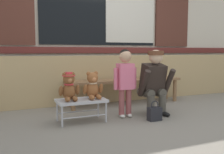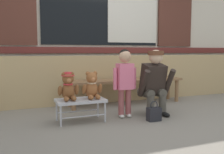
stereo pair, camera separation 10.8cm
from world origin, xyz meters
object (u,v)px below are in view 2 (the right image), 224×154
child_standing (125,75)px  handbag_on_ground (154,114)px  teddy_bear_plain (92,86)px  wooden_bench_long (126,83)px  adult_crouching (154,82)px  small_display_bench (81,102)px  teddy_bear_with_hat (68,87)px

child_standing → handbag_on_ground: size_ratio=3.52×
teddy_bear_plain → handbag_on_ground: 0.91m
wooden_bench_long → handbag_on_ground: bearing=-95.7°
wooden_bench_long → teddy_bear_plain: (-0.87, -0.81, 0.09)m
child_standing → adult_crouching: (0.47, -0.02, -0.11)m
adult_crouching → handbag_on_ground: adult_crouching is taller
wooden_bench_long → adult_crouching: adult_crouching is taller
teddy_bear_plain → adult_crouching: 0.94m
wooden_bench_long → adult_crouching: 0.85m
wooden_bench_long → child_standing: bearing=-115.8°
child_standing → handbag_on_ground: 0.66m
wooden_bench_long → child_standing: 0.94m
wooden_bench_long → small_display_bench: 1.32m
wooden_bench_long → handbag_on_ground: (-0.11, -1.14, -0.28)m
small_display_bench → child_standing: size_ratio=0.67×
child_standing → handbag_on_ground: (0.28, -0.32, -0.50)m
wooden_bench_long → small_display_bench: size_ratio=3.28×
wooden_bench_long → small_display_bench: bearing=-141.9°
teddy_bear_plain → adult_crouching: size_ratio=0.38×
teddy_bear_plain → child_standing: 0.49m
teddy_bear_plain → handbag_on_ground: size_ratio=1.34×
teddy_bear_with_hat → adult_crouching: 1.26m
small_display_bench → wooden_bench_long: bearing=38.1°
wooden_bench_long → small_display_bench: wooden_bench_long is taller
teddy_bear_plain → adult_crouching: (0.94, -0.03, 0.02)m
child_standing → wooden_bench_long: bearing=64.2°
teddy_bear_with_hat → teddy_bear_plain: (0.32, -0.00, -0.01)m
teddy_bear_plain → handbag_on_ground: bearing=-23.9°
handbag_on_ground → teddy_bear_with_hat: bearing=162.6°
teddy_bear_plain → wooden_bench_long: bearing=42.8°
small_display_bench → child_standing: child_standing is taller
wooden_bench_long → small_display_bench: (-1.03, -0.81, -0.11)m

